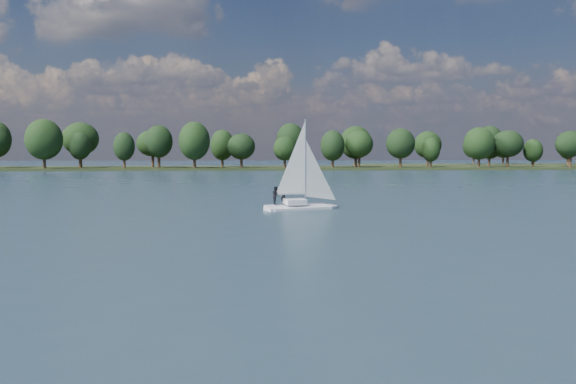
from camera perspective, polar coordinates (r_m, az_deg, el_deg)
The scene contains 4 objects.
ground at distance 109.44m, azimuth -3.60°, elevation 0.55°, with size 700.00×700.00×0.00m, color #233342.
far_shore at distance 221.35m, azimuth -4.16°, elevation 2.05°, with size 660.00×40.00×1.50m, color black.
sailboat at distance 63.34m, azimuth 0.95°, elevation 0.77°, with size 7.36×4.40×9.37m.
treeline at distance 217.13m, azimuth -3.95°, elevation 4.19°, with size 561.84×74.32×18.41m.
Camera 1 is at (-2.08, -9.27, 5.66)m, focal length 40.00 mm.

